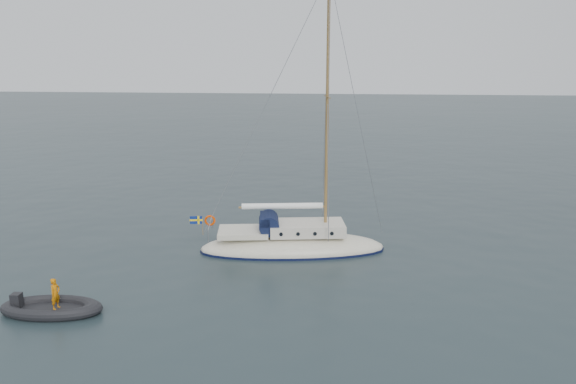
# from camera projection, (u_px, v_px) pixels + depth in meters

# --- Properties ---
(ground) EXTENTS (300.00, 300.00, 0.00)m
(ground) POSITION_uv_depth(u_px,v_px,m) (305.00, 263.00, 28.10)
(ground) COLOR black
(ground) RESTS_ON ground
(sailboat) EXTENTS (10.29, 3.08, 14.66)m
(sailboat) POSITION_uv_depth(u_px,v_px,m) (293.00, 231.00, 29.67)
(sailboat) COLOR beige
(sailboat) RESTS_ON ground
(dinghy) EXTENTS (2.58, 1.17, 0.37)m
(dinghy) POSITION_uv_depth(u_px,v_px,m) (261.00, 250.00, 29.65)
(dinghy) COLOR #515157
(dinghy) RESTS_ON ground
(rib) EXTENTS (4.16, 1.89, 1.49)m
(rib) POSITION_uv_depth(u_px,v_px,m) (51.00, 307.00, 22.52)
(rib) COLOR black
(rib) RESTS_ON ground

